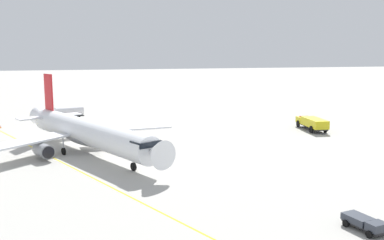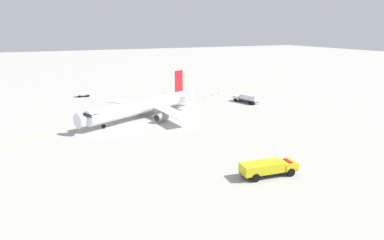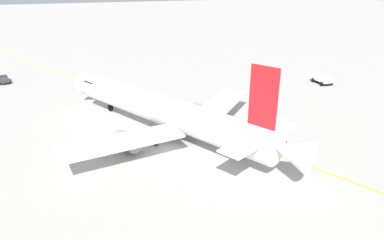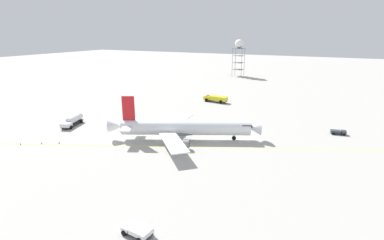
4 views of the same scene
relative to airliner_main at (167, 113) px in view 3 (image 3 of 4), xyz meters
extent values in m
plane|color=#ADAAA3|center=(-5.18, 1.32, -3.15)|extent=(600.00, 600.00, 0.00)
cylinder|color=white|center=(0.44, 0.20, 0.17)|extent=(31.81, 17.55, 3.85)
cone|color=white|center=(16.62, 7.74, 0.17)|extent=(4.27, 4.59, 3.66)
cone|color=white|center=(-16.01, -7.46, 0.47)|extent=(5.01, 4.66, 3.28)
cube|color=black|center=(14.63, 6.81, 1.04)|extent=(3.56, 3.98, 0.70)
ellipsoid|color=gray|center=(-1.07, -0.50, -0.89)|extent=(12.33, 8.21, 2.12)
cube|color=red|center=(-12.84, -5.98, 5.28)|extent=(3.00, 1.57, 6.36)
cube|color=white|center=(-14.20, -3.08, 0.94)|extent=(4.41, 5.51, 0.20)
cube|color=white|center=(-11.49, -8.88, 0.94)|extent=(4.41, 5.51, 0.20)
cube|color=white|center=(-5.55, 7.17, -0.50)|extent=(5.69, 14.22, 0.28)
cube|color=white|center=(1.92, -8.87, -0.50)|extent=(12.46, 12.89, 0.28)
cylinder|color=gray|center=(-3.02, 6.06, -1.77)|extent=(3.99, 3.30, 2.04)
cylinder|color=black|center=(-1.41, 6.81, -1.77)|extent=(0.87, 1.63, 1.73)
cylinder|color=gray|center=(2.69, -6.21, -1.77)|extent=(3.99, 3.30, 2.04)
cylinder|color=black|center=(4.30, -5.46, -1.77)|extent=(0.87, 1.63, 1.73)
cylinder|color=#9EA0A5|center=(11.91, 5.55, -1.55)|extent=(0.20, 0.20, 2.10)
cylinder|color=black|center=(11.91, 5.55, -2.60)|extent=(1.12, 0.74, 1.10)
cylinder|color=#9EA0A5|center=(-2.47, 2.52, -1.55)|extent=(0.20, 0.20, 2.10)
cylinder|color=black|center=(-2.47, 2.52, -2.60)|extent=(1.12, 0.74, 1.10)
cylinder|color=#9EA0A5|center=(0.33, -3.51, -1.55)|extent=(0.20, 0.20, 2.10)
cylinder|color=black|center=(0.33, -3.51, -2.60)|extent=(1.12, 0.74, 1.10)
cube|color=#232326|center=(36.36, 22.54, -2.73)|extent=(4.11, 2.09, 0.20)
cube|color=#2D333D|center=(37.71, 22.79, -2.28)|extent=(1.46, 1.82, 0.70)
cube|color=black|center=(38.19, 22.88, -2.17)|extent=(0.33, 1.36, 0.39)
cube|color=#2D333D|center=(35.69, 22.41, -2.33)|extent=(2.81, 2.07, 0.60)
cylinder|color=black|center=(37.86, 21.99, -2.83)|extent=(0.68, 0.39, 0.64)
cylinder|color=black|center=(34.98, 23.11, -2.83)|extent=(0.68, 0.39, 0.64)
cylinder|color=black|center=(35.28, 21.50, -2.83)|extent=(0.68, 0.39, 0.64)
cube|color=#232326|center=(11.80, -36.38, -2.65)|extent=(4.42, 2.33, 0.20)
cube|color=white|center=(10.32, -36.23, -2.27)|extent=(1.49, 2.37, 0.55)
cube|color=black|center=(9.79, -36.18, -2.19)|extent=(0.27, 1.89, 0.31)
cube|color=white|center=(12.53, -36.46, -2.20)|extent=(2.98, 2.52, 0.70)
cylinder|color=black|center=(10.21, -37.36, -2.75)|extent=(0.82, 0.36, 0.80)
cylinder|color=black|center=(10.44, -35.11, -2.75)|extent=(0.82, 0.36, 0.80)
cylinder|color=black|center=(13.04, -37.64, -2.75)|extent=(0.82, 0.36, 0.80)
cylinder|color=black|center=(13.27, -35.40, -2.75)|extent=(0.82, 0.36, 0.80)
cube|color=yellow|center=(2.93, -4.52, -3.14)|extent=(183.50, 79.71, 0.01)
camera|label=1|loc=(67.30, -1.46, 12.45)|focal=40.60mm
camera|label=2|loc=(23.34, 83.34, 20.57)|focal=30.19mm
camera|label=3|loc=(-40.80, 13.12, 16.24)|focal=32.61mm
camera|label=4|loc=(33.96, -64.13, 24.09)|focal=27.49mm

